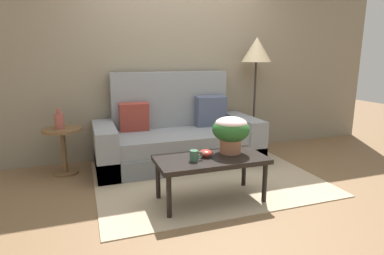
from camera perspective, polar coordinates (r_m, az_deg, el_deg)
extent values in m
plane|color=brown|center=(3.56, 3.18, -9.73)|extent=(14.00, 14.00, 0.00)
cube|color=gray|center=(4.47, -2.81, 13.66)|extent=(6.40, 0.12, 2.87)
cube|color=tan|center=(3.67, 2.44, -8.96)|extent=(2.42, 1.91, 0.01)
cube|color=slate|center=(4.09, -2.37, -4.97)|extent=(2.05, 0.90, 0.23)
cube|color=gray|center=(4.01, -2.30, -2.18)|extent=(1.57, 0.81, 0.19)
cube|color=gray|center=(4.31, -3.86, 3.66)|extent=(1.57, 0.16, 0.94)
cube|color=gray|center=(3.89, -15.28, -3.80)|extent=(0.24, 0.90, 0.56)
cube|color=gray|center=(4.38, 9.01, -1.66)|extent=(0.24, 0.90, 0.56)
cube|color=#93382D|center=(4.08, -10.34, 1.85)|extent=(0.37, 0.18, 0.38)
cube|color=#4C5670|center=(4.33, 3.34, 2.97)|extent=(0.41, 0.20, 0.42)
cylinder|color=black|center=(2.75, -4.15, -12.33)|extent=(0.04, 0.04, 0.39)
cylinder|color=black|center=(3.10, 12.90, -9.67)|extent=(0.04, 0.04, 0.39)
cylinder|color=black|center=(3.11, -6.12, -9.31)|extent=(0.04, 0.04, 0.39)
cylinder|color=black|center=(3.42, 9.30, -7.32)|extent=(0.04, 0.04, 0.39)
cube|color=black|center=(2.99, 3.42, -5.77)|extent=(1.03, 0.51, 0.04)
cylinder|color=brown|center=(4.08, -21.68, -7.48)|extent=(0.29, 0.29, 0.03)
cylinder|color=brown|center=(4.00, -21.98, -3.99)|extent=(0.05, 0.05, 0.49)
cylinder|color=brown|center=(3.94, -22.29, -0.35)|extent=(0.45, 0.45, 0.03)
cylinder|color=#2D2823|center=(4.80, 10.77, -3.76)|extent=(0.31, 0.31, 0.03)
cylinder|color=#2D2823|center=(4.66, 11.10, 3.78)|extent=(0.03, 0.03, 1.25)
cone|color=beige|center=(4.61, 11.53, 13.57)|extent=(0.42, 0.42, 0.34)
cylinder|color=#A36B4C|center=(3.12, 6.92, -3.15)|extent=(0.21, 0.21, 0.16)
ellipsoid|color=#286028|center=(3.08, 7.00, -0.37)|extent=(0.36, 0.36, 0.24)
ellipsoid|color=beige|center=(3.06, 7.03, 0.71)|extent=(0.31, 0.31, 0.13)
cylinder|color=#3D664C|center=(2.87, 0.37, -5.06)|extent=(0.08, 0.08, 0.10)
torus|color=#3D664C|center=(2.89, 1.35, -4.95)|extent=(0.07, 0.01, 0.07)
cylinder|color=#B2382D|center=(3.00, 2.51, -5.07)|extent=(0.05, 0.05, 0.02)
ellipsoid|color=#B2382D|center=(2.99, 2.52, -4.56)|extent=(0.13, 0.13, 0.06)
cylinder|color=#934C42|center=(3.92, -22.71, 1.07)|extent=(0.11, 0.11, 0.18)
cylinder|color=#934C42|center=(3.90, -22.85, 2.75)|extent=(0.05, 0.05, 0.06)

